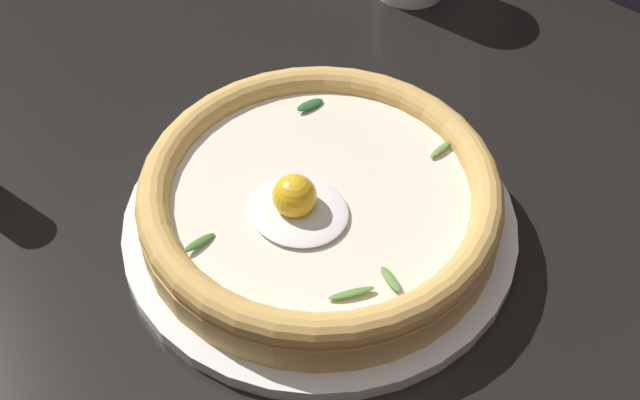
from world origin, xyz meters
name	(u,v)px	position (x,y,z in m)	size (l,w,h in m)	color
ground_plane	(312,229)	(0.00, 0.00, -0.01)	(2.40, 2.40, 0.03)	black
pizza_plate	(320,223)	(0.01, -0.01, 0.01)	(0.29, 0.29, 0.01)	white
pizza	(320,198)	(0.01, -0.01, 0.03)	(0.27, 0.27, 0.06)	#D9AE5D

